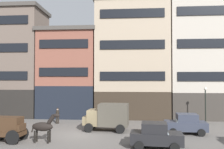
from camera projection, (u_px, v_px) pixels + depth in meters
name	position (u px, v px, depth m)	size (l,w,h in m)	color
ground_plane	(77.00, 134.00, 19.92)	(120.00, 120.00, 0.00)	#605B56
building_far_left	(8.00, 62.00, 30.84)	(10.36, 5.82, 14.91)	black
building_center_left	(69.00, 73.00, 30.16)	(7.90, 5.82, 11.73)	black
building_center_right	(132.00, 58.00, 29.58)	(9.91, 5.82, 15.56)	#33281E
building_far_right	(196.00, 57.00, 28.97)	(7.64, 5.82, 15.73)	#38332D
cargo_wagon	(8.00, 127.00, 17.53)	(2.99, 1.68, 1.98)	#3D2819
draft_horse	(44.00, 126.00, 17.31)	(2.35, 0.71, 2.30)	black
delivery_truck_far	(108.00, 116.00, 21.37)	(4.47, 2.42, 2.62)	#7A6B4C
sedan_dark	(186.00, 124.00, 20.13)	(3.78, 2.02, 1.83)	#333847
sedan_light	(156.00, 135.00, 15.93)	(3.83, 2.13, 1.83)	black
pedestrian_officer	(58.00, 115.00, 24.82)	(0.51, 0.51, 1.79)	black
streetlamp_curbside	(205.00, 101.00, 24.01)	(0.32, 0.32, 4.12)	black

